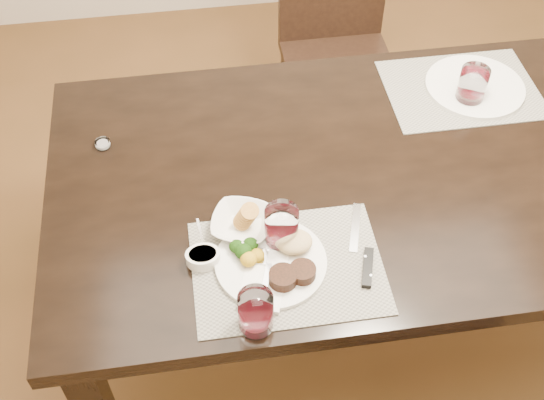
{
  "coord_description": "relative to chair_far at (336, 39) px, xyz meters",
  "views": [
    {
      "loc": [
        -0.58,
        -1.24,
        2.1
      ],
      "look_at": [
        -0.41,
        -0.13,
        0.82
      ],
      "focal_mm": 45.0,
      "sensor_mm": 36.0,
      "label": 1
    }
  ],
  "objects": [
    {
      "name": "placemat_far",
      "position": [
        0.24,
        -0.65,
        0.25
      ],
      "size": [
        0.46,
        0.34,
        0.0
      ],
      "primitive_type": "cube",
      "color": "gray",
      "rests_on": "dining_table"
    },
    {
      "name": "cracker_bowl",
      "position": [
        -0.49,
        -1.09,
        0.27
      ],
      "size": [
        0.19,
        0.19,
        0.07
      ],
      "rotation": [
        0.0,
        0.0,
        -0.36
      ],
      "color": "silver",
      "rests_on": "placemat_near"
    },
    {
      "name": "wine_glass_far",
      "position": [
        0.24,
        -0.7,
        0.3
      ],
      "size": [
        0.08,
        0.08,
        0.12
      ],
      "rotation": [
        0.0,
        0.0,
        -0.04
      ],
      "color": "white",
      "rests_on": "placemat_far"
    },
    {
      "name": "napkin_fork",
      "position": [
        -0.46,
        -1.26,
        0.26
      ],
      "size": [
        0.14,
        0.2,
        0.02
      ],
      "rotation": [
        0.0,
        0.0,
        -0.3
      ],
      "color": "white",
      "rests_on": "placemat_near"
    },
    {
      "name": "salt_cellar",
      "position": [
        -0.85,
        -0.74,
        0.26
      ],
      "size": [
        0.04,
        0.04,
        0.02
      ],
      "rotation": [
        0.0,
        0.0,
        -0.28
      ],
      "color": "white",
      "rests_on": "dining_table"
    },
    {
      "name": "far_plate",
      "position": [
        0.28,
        -0.65,
        0.26
      ],
      "size": [
        0.3,
        0.3,
        0.01
      ],
      "primitive_type": "cylinder",
      "color": "silver",
      "rests_on": "placemat_far"
    },
    {
      "name": "wine_glass_near",
      "position": [
        -0.4,
        -1.15,
        0.3
      ],
      "size": [
        0.08,
        0.08,
        0.11
      ],
      "rotation": [
        0.0,
        0.0,
        -0.12
      ],
      "color": "white",
      "rests_on": "placemat_near"
    },
    {
      "name": "wine_glass_side",
      "position": [
        -0.5,
        -1.37,
        0.3
      ],
      "size": [
        0.08,
        0.08,
        0.11
      ],
      "rotation": [
        0.0,
        0.0,
        -0.26
      ],
      "color": "white",
      "rests_on": "dining_table"
    },
    {
      "name": "chair_far",
      "position": [
        0.0,
        0.0,
        0.0
      ],
      "size": [
        0.42,
        0.42,
        0.9
      ],
      "color": "black",
      "rests_on": "ground"
    },
    {
      "name": "ground_plane",
      "position": [
        0.0,
        -0.93,
        -0.5
      ],
      "size": [
        4.5,
        4.5,
        0.0
      ],
      "primitive_type": "plane",
      "color": "#483117",
      "rests_on": "ground"
    },
    {
      "name": "sauce_ramekin",
      "position": [
        -0.6,
        -1.18,
        0.27
      ],
      "size": [
        0.08,
        0.13,
        0.07
      ],
      "rotation": [
        0.0,
        0.0,
        0.14
      ],
      "color": "silver",
      "rests_on": "placemat_near"
    },
    {
      "name": "dinner_plate",
      "position": [
        -0.43,
        -1.21,
        0.27
      ],
      "size": [
        0.27,
        0.27,
        0.05
      ],
      "rotation": [
        0.0,
        0.0,
        -0.18
      ],
      "color": "silver",
      "rests_on": "placemat_near"
    },
    {
      "name": "placemat_near",
      "position": [
        -0.4,
        -1.23,
        0.25
      ],
      "size": [
        0.46,
        0.34,
        0.0
      ],
      "primitive_type": "cube",
      "color": "gray",
      "rests_on": "dining_table"
    },
    {
      "name": "steak_knife",
      "position": [
        -0.21,
        -1.23,
        0.26
      ],
      "size": [
        0.07,
        0.26,
        0.01
      ],
      "rotation": [
        0.0,
        0.0,
        -0.3
      ],
      "color": "silver",
      "rests_on": "placemat_near"
    },
    {
      "name": "dining_table",
      "position": [
        0.0,
        -0.93,
        0.16
      ],
      "size": [
        2.0,
        1.0,
        0.75
      ],
      "color": "black",
      "rests_on": "ground"
    }
  ]
}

